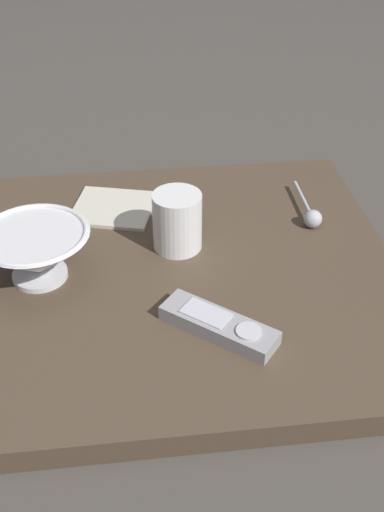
% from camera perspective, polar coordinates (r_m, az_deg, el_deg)
% --- Properties ---
extents(ground_plane, '(6.00, 6.00, 0.00)m').
position_cam_1_polar(ground_plane, '(0.92, -0.97, -2.65)').
color(ground_plane, '#47423D').
extents(table, '(0.62, 0.59, 0.03)m').
position_cam_1_polar(table, '(0.91, -0.98, -1.82)').
color(table, '#4C3D2D').
rests_on(table, ground).
extents(cereal_bowl, '(0.15, 0.15, 0.08)m').
position_cam_1_polar(cereal_bowl, '(0.88, -14.10, 0.21)').
color(cereal_bowl, silver).
rests_on(cereal_bowl, table).
extents(coffee_mug, '(0.07, 0.07, 0.09)m').
position_cam_1_polar(coffee_mug, '(0.91, -1.08, 3.22)').
color(coffee_mug, white).
rests_on(coffee_mug, table).
extents(teaspoon, '(0.03, 0.13, 0.03)m').
position_cam_1_polar(teaspoon, '(1.00, 10.88, 3.63)').
color(teaspoon, silver).
rests_on(teaspoon, table).
extents(tv_remote_near, '(0.15, 0.13, 0.02)m').
position_cam_1_polar(tv_remote_near, '(0.79, 2.48, -6.34)').
color(tv_remote_near, '#9E9EA3').
rests_on(tv_remote_near, table).
extents(folded_napkin, '(0.15, 0.14, 0.01)m').
position_cam_1_polar(folded_napkin, '(1.03, -7.22, 4.39)').
color(folded_napkin, beige).
rests_on(folded_napkin, table).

